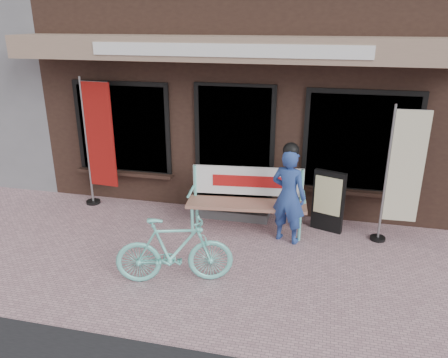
% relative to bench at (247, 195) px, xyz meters
% --- Properties ---
extents(ground, '(70.00, 70.00, 0.00)m').
position_rel_bench_xyz_m(ground, '(-0.35, -1.32, -0.59)').
color(ground, '#B78C93').
rests_on(ground, ground).
extents(storefront, '(7.00, 6.77, 6.00)m').
position_rel_bench_xyz_m(storefront, '(-0.35, 3.64, 2.41)').
color(storefront, black).
rests_on(storefront, ground).
extents(bench, '(1.88, 0.67, 1.00)m').
position_rel_bench_xyz_m(bench, '(0.00, 0.00, 0.00)').
color(bench, '#72E0D2').
rests_on(bench, ground).
extents(person, '(0.61, 0.49, 1.53)m').
position_rel_bench_xyz_m(person, '(0.66, -0.25, 0.17)').
color(person, '#28438B').
rests_on(person, ground).
extents(bicycle, '(1.53, 0.82, 0.89)m').
position_rel_bench_xyz_m(bicycle, '(-0.61, -1.67, -0.14)').
color(bicycle, '#72E0D2').
rests_on(bicycle, ground).
extents(nobori_red, '(0.67, 0.26, 2.27)m').
position_rel_bench_xyz_m(nobori_red, '(-2.67, 0.34, 0.59)').
color(nobori_red, gray).
rests_on(nobori_red, ground).
extents(nobori_cream, '(0.61, 0.23, 2.08)m').
position_rel_bench_xyz_m(nobori_cream, '(2.22, 0.09, 0.48)').
color(nobori_cream, gray).
rests_on(nobori_cream, ground).
extents(menu_stand, '(0.50, 0.25, 0.99)m').
position_rel_bench_xyz_m(menu_stand, '(1.24, 0.23, -0.08)').
color(menu_stand, black).
rests_on(menu_stand, ground).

